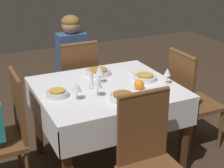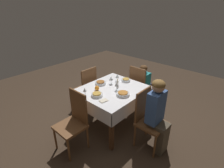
{
  "view_description": "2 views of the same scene",
  "coord_description": "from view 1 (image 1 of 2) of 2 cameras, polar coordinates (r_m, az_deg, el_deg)",
  "views": [
    {
      "loc": [
        -1.1,
        -2.45,
        1.88
      ],
      "look_at": [
        0.01,
        -0.09,
        0.83
      ],
      "focal_mm": 55.0,
      "sensor_mm": 36.0,
      "label": 1
    },
    {
      "loc": [
        2.11,
        1.9,
        2.24
      ],
      "look_at": [
        0.0,
        -0.0,
        0.88
      ],
      "focal_mm": 28.0,
      "sensor_mm": 36.0,
      "label": 2
    }
  ],
  "objects": [
    {
      "name": "wine_glass_east",
      "position": [
        2.95,
        9.19,
        1.86
      ],
      "size": [
        0.06,
        0.06,
        0.14
      ],
      "color": "white",
      "rests_on": "dining_table"
    },
    {
      "name": "bowl_south",
      "position": [
        2.64,
        1.82,
        -2.13
      ],
      "size": [
        0.21,
        0.21,
        0.06
      ],
      "color": "silver",
      "rests_on": "dining_table"
    },
    {
      "name": "bowl_west",
      "position": [
        2.73,
        -9.09,
        -1.53
      ],
      "size": [
        0.17,
        0.17,
        0.06
      ],
      "color": "silver",
      "rests_on": "dining_table"
    },
    {
      "name": "chair_north",
      "position": [
        3.67,
        -5.92,
        0.37
      ],
      "size": [
        0.42,
        0.43,
        1.0
      ],
      "rotation": [
        0.0,
        0.0,
        3.14
      ],
      "color": "brown",
      "rests_on": "ground_plane"
    },
    {
      "name": "chair_west",
      "position": [
        2.84,
        -17.23,
        -7.36
      ],
      "size": [
        0.43,
        0.42,
        1.0
      ],
      "rotation": [
        0.0,
        0.0,
        -1.57
      ],
      "color": "brown",
      "rests_on": "ground_plane"
    },
    {
      "name": "napkin_red_folded",
      "position": [
        3.22,
        4.33,
        2.0
      ],
      "size": [
        0.15,
        0.12,
        0.01
      ],
      "rotation": [
        0.0,
        0.0,
        -0.2
      ],
      "color": "beige",
      "rests_on": "dining_table"
    },
    {
      "name": "candle_centerpiece",
      "position": [
        2.85,
        -3.41,
        0.56
      ],
      "size": [
        0.05,
        0.05,
        0.17
      ],
      "color": "beige",
      "rests_on": "dining_table"
    },
    {
      "name": "bowl_north",
      "position": [
        3.16,
        -2.3,
        2.04
      ],
      "size": [
        0.23,
        0.23,
        0.06
      ],
      "color": "silver",
      "rests_on": "dining_table"
    },
    {
      "name": "bowl_east",
      "position": [
        3.04,
        5.52,
        1.11
      ],
      "size": [
        0.2,
        0.2,
        0.06
      ],
      "color": "silver",
      "rests_on": "dining_table"
    },
    {
      "name": "wine_glass_west",
      "position": [
        2.62,
        -5.91,
        -0.57
      ],
      "size": [
        0.08,
        0.08,
        0.14
      ],
      "color": "white",
      "rests_on": "dining_table"
    },
    {
      "name": "person_adult_denim",
      "position": [
        3.76,
        -6.84,
        3.43
      ],
      "size": [
        0.3,
        0.34,
        1.23
      ],
      "rotation": [
        0.0,
        0.0,
        3.14
      ],
      "color": "#4C4233",
      "rests_on": "ground_plane"
    },
    {
      "name": "ground_plane",
      "position": [
        3.28,
        -0.88,
        -13.03
      ],
      "size": [
        8.0,
        8.0,
        0.0
      ],
      "primitive_type": "plane",
      "color": "#3D2D21"
    },
    {
      "name": "chair_east",
      "position": [
        3.37,
        12.75,
        -2.12
      ],
      "size": [
        0.43,
        0.42,
        1.0
      ],
      "rotation": [
        0.0,
        0.0,
        1.57
      ],
      "color": "brown",
      "rests_on": "ground_plane"
    },
    {
      "name": "wine_glass_north",
      "position": [
        2.93,
        -2.05,
        2.31
      ],
      "size": [
        0.07,
        0.07,
        0.17
      ],
      "color": "white",
      "rests_on": "dining_table"
    },
    {
      "name": "wine_glass_south",
      "position": [
        2.67,
        -2.42,
        0.11
      ],
      "size": [
        0.08,
        0.08,
        0.15
      ],
      "color": "white",
      "rests_on": "dining_table"
    },
    {
      "name": "chair_south",
      "position": [
        2.4,
        6.44,
        -12.27
      ],
      "size": [
        0.42,
        0.43,
        1.0
      ],
      "color": "brown",
      "rests_on": "ground_plane"
    },
    {
      "name": "orange_fruit",
      "position": [
        2.84,
        4.51,
        -0.08
      ],
      "size": [
        0.08,
        0.08,
        0.08
      ],
      "primitive_type": "sphere",
      "color": "orange",
      "rests_on": "dining_table"
    },
    {
      "name": "dining_table",
      "position": [
        2.94,
        -0.96,
        -2.19
      ],
      "size": [
        1.17,
        1.03,
        0.78
      ],
      "color": "silver",
      "rests_on": "ground_plane"
    }
  ]
}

